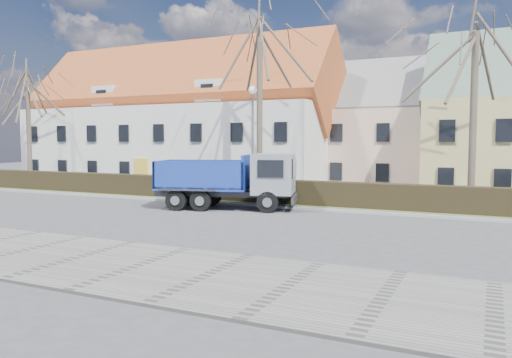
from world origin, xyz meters
The scene contains 14 objects.
ground centered at (0.00, 0.00, 0.00)m, with size 120.00×120.00×0.00m, color #424345.
sidewalk_near centered at (0.00, -8.50, 0.04)m, with size 80.00×5.00×0.08m, color gray.
curb_far centered at (0.00, 4.60, 0.06)m, with size 80.00×0.30×0.12m, color gray.
grass_strip centered at (0.00, 6.20, 0.05)m, with size 80.00×3.00×0.10m, color #4B5B33.
hedge centered at (0.00, 6.00, 0.65)m, with size 60.00×0.90×1.30m, color black.
building_white centered at (-13.00, 16.00, 4.75)m, with size 26.80×10.80×9.50m, color silver, non-canonical shape.
building_pink centered at (4.00, 20.00, 4.00)m, with size 10.80×8.80×8.00m, color beige, non-canonical shape.
tree_0 centered at (-22.00, 8.50, 4.95)m, with size 7.20×7.20×9.90m, color #4D4135, non-canonical shape.
tree_1 centered at (-2.00, 8.50, 6.33)m, with size 9.20×9.20×12.65m, color #4D4135, non-canonical shape.
tree_2 centered at (10.00, 8.50, 5.50)m, with size 8.00×8.00×11.00m, color #4D4135, non-canonical shape.
dump_truck centered at (-1.64, 3.15, 1.48)m, with size 7.40×2.75×2.96m, color navy, non-canonical shape.
streetlight centered at (-1.74, 7.00, 3.39)m, with size 0.53×0.53×6.77m, color gray, non-canonical shape.
cart_frame centered at (-6.20, 4.82, 0.32)m, with size 0.71×0.41×0.65m, color silver, non-canonical shape.
parked_car_a centered at (-8.28, 9.68, 0.62)m, with size 1.47×3.64×1.24m, color black.
Camera 1 is at (10.98, -19.27, 3.50)m, focal length 35.00 mm.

